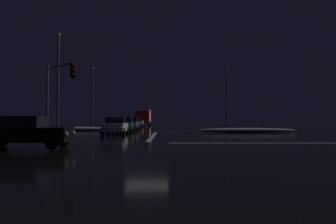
{
  "coord_description": "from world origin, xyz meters",
  "views": [
    {
      "loc": [
        1.24,
        -21.17,
        1.46
      ],
      "look_at": [
        1.2,
        12.06,
        2.04
      ],
      "focal_mm": 38.5,
      "sensor_mm": 36.0,
      "label": 1
    }
  ],
  "objects_px": {
    "sedan_white": "(116,126)",
    "sedan_silver": "(138,122)",
    "sedan_red": "(135,123)",
    "sedan_gray": "(130,124)",
    "streetlamp_left_far": "(93,93)",
    "streetlamp_right_far": "(227,93)",
    "sedan_green": "(124,125)",
    "traffic_signal_nw": "(59,85)",
    "sedan_blue": "(134,123)",
    "sedan_black_crossing": "(26,132)",
    "box_truck": "(144,117)",
    "streetlamp_left_near": "(59,76)"
  },
  "relations": [
    {
      "from": "sedan_green",
      "to": "sedan_red",
      "type": "distance_m",
      "value": 17.54
    },
    {
      "from": "streetlamp_left_far",
      "to": "sedan_blue",
      "type": "bearing_deg",
      "value": -17.58
    },
    {
      "from": "streetlamp_left_far",
      "to": "sedan_black_crossing",
      "type": "bearing_deg",
      "value": -83.5
    },
    {
      "from": "sedan_blue",
      "to": "sedan_red",
      "type": "distance_m",
      "value": 5.66
    },
    {
      "from": "sedan_silver",
      "to": "sedan_green",
      "type": "bearing_deg",
      "value": -88.72
    },
    {
      "from": "sedan_black_crossing",
      "to": "traffic_signal_nw",
      "type": "relative_size",
      "value": 0.73
    },
    {
      "from": "sedan_black_crossing",
      "to": "streetlamp_left_near",
      "type": "relative_size",
      "value": 0.44
    },
    {
      "from": "sedan_blue",
      "to": "sedan_black_crossing",
      "type": "distance_m",
      "value": 31.83
    },
    {
      "from": "sedan_silver",
      "to": "streetlamp_left_near",
      "type": "distance_m",
      "value": 26.24
    },
    {
      "from": "sedan_blue",
      "to": "box_truck",
      "type": "bearing_deg",
      "value": 89.68
    },
    {
      "from": "sedan_white",
      "to": "sedan_green",
      "type": "bearing_deg",
      "value": 89.17
    },
    {
      "from": "sedan_silver",
      "to": "box_truck",
      "type": "bearing_deg",
      "value": 86.19
    },
    {
      "from": "sedan_green",
      "to": "box_truck",
      "type": "bearing_deg",
      "value": 90.03
    },
    {
      "from": "traffic_signal_nw",
      "to": "streetlamp_right_far",
      "type": "xyz_separation_m",
      "value": [
        17.13,
        22.48,
        1.01
      ]
    },
    {
      "from": "sedan_black_crossing",
      "to": "streetlamp_left_far",
      "type": "distance_m",
      "value": 34.17
    },
    {
      "from": "sedan_gray",
      "to": "streetlamp_left_near",
      "type": "height_order",
      "value": "streetlamp_left_near"
    },
    {
      "from": "sedan_silver",
      "to": "streetlamp_right_far",
      "type": "distance_m",
      "value": 16.81
    },
    {
      "from": "sedan_gray",
      "to": "sedan_green",
      "type": "bearing_deg",
      "value": -90.24
    },
    {
      "from": "sedan_red",
      "to": "streetlamp_right_far",
      "type": "relative_size",
      "value": 0.49
    },
    {
      "from": "streetlamp_right_far",
      "to": "sedan_black_crossing",
      "type": "bearing_deg",
      "value": -114.4
    },
    {
      "from": "sedan_red",
      "to": "traffic_signal_nw",
      "type": "bearing_deg",
      "value": -97.9
    },
    {
      "from": "streetlamp_right_far",
      "to": "sedan_blue",
      "type": "bearing_deg",
      "value": -171.58
    },
    {
      "from": "sedan_white",
      "to": "sedan_black_crossing",
      "type": "xyz_separation_m",
      "value": [
        -2.29,
        -14.49,
        0.0
      ]
    },
    {
      "from": "sedan_black_crossing",
      "to": "box_truck",
      "type": "bearing_deg",
      "value": 87.32
    },
    {
      "from": "sedan_red",
      "to": "sedan_silver",
      "type": "relative_size",
      "value": 1.0
    },
    {
      "from": "traffic_signal_nw",
      "to": "streetlamp_left_far",
      "type": "relative_size",
      "value": 0.67
    },
    {
      "from": "sedan_gray",
      "to": "sedan_blue",
      "type": "height_order",
      "value": "same"
    },
    {
      "from": "sedan_black_crossing",
      "to": "sedan_white",
      "type": "bearing_deg",
      "value": 81.0
    },
    {
      "from": "sedan_red",
      "to": "sedan_silver",
      "type": "height_order",
      "value": "same"
    },
    {
      "from": "sedan_white",
      "to": "box_truck",
      "type": "relative_size",
      "value": 0.52
    },
    {
      "from": "sedan_green",
      "to": "sedan_gray",
      "type": "relative_size",
      "value": 1.0
    },
    {
      "from": "sedan_blue",
      "to": "sedan_black_crossing",
      "type": "relative_size",
      "value": 1.0
    },
    {
      "from": "sedan_gray",
      "to": "streetlamp_left_far",
      "type": "bearing_deg",
      "value": 127.77
    },
    {
      "from": "sedan_white",
      "to": "streetlamp_right_far",
      "type": "relative_size",
      "value": 0.49
    },
    {
      "from": "sedan_gray",
      "to": "sedan_blue",
      "type": "distance_m",
      "value": 6.12
    },
    {
      "from": "sedan_white",
      "to": "sedan_blue",
      "type": "height_order",
      "value": "same"
    },
    {
      "from": "sedan_red",
      "to": "streetlamp_left_far",
      "type": "relative_size",
      "value": 0.49
    },
    {
      "from": "sedan_white",
      "to": "sedan_green",
      "type": "distance_m",
      "value": 5.37
    },
    {
      "from": "sedan_blue",
      "to": "sedan_black_crossing",
      "type": "bearing_deg",
      "value": -94.05
    },
    {
      "from": "sedan_green",
      "to": "sedan_red",
      "type": "relative_size",
      "value": 1.0
    },
    {
      "from": "sedan_white",
      "to": "sedan_silver",
      "type": "relative_size",
      "value": 1.0
    },
    {
      "from": "sedan_red",
      "to": "streetlamp_left_near",
      "type": "relative_size",
      "value": 0.44
    },
    {
      "from": "sedan_green",
      "to": "box_truck",
      "type": "height_order",
      "value": "box_truck"
    },
    {
      "from": "sedan_white",
      "to": "sedan_blue",
      "type": "bearing_deg",
      "value": 90.14
    },
    {
      "from": "streetlamp_left_near",
      "to": "sedan_gray",
      "type": "bearing_deg",
      "value": 51.93
    },
    {
      "from": "sedan_white",
      "to": "traffic_signal_nw",
      "type": "height_order",
      "value": "traffic_signal_nw"
    },
    {
      "from": "sedan_white",
      "to": "sedan_red",
      "type": "bearing_deg",
      "value": 91.28
    },
    {
      "from": "sedan_gray",
      "to": "sedan_red",
      "type": "height_order",
      "value": "same"
    },
    {
      "from": "sedan_green",
      "to": "streetlamp_left_near",
      "type": "relative_size",
      "value": 0.44
    },
    {
      "from": "sedan_red",
      "to": "sedan_white",
      "type": "bearing_deg",
      "value": -88.72
    }
  ]
}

